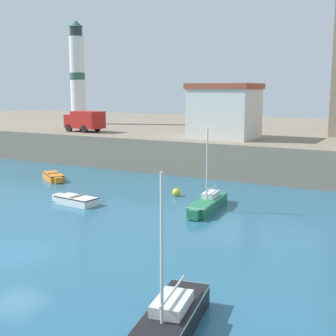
{
  "coord_description": "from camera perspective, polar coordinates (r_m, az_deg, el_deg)",
  "views": [
    {
      "loc": [
        16.43,
        -14.87,
        7.59
      ],
      "look_at": [
        0.5,
        14.07,
        2.0
      ],
      "focal_mm": 50.0,
      "sensor_mm": 36.0,
      "label": 1
    }
  ],
  "objects": [
    {
      "name": "sailboat_green_4",
      "position": [
        29.95,
        4.91,
        -4.24
      ],
      "size": [
        1.69,
        5.63,
        5.22
      ],
      "color": "#237A4C",
      "rests_on": "ground"
    },
    {
      "name": "lighthouse",
      "position": [
        63.43,
        -10.99,
        11.15
      ],
      "size": [
        1.94,
        1.94,
        13.24
      ],
      "color": "silver",
      "rests_on": "quay_seawall"
    },
    {
      "name": "harbor_shed_mid_row",
      "position": [
        44.0,
        6.92,
        6.94
      ],
      "size": [
        5.95,
        5.26,
        5.04
      ],
      "color": "silver",
      "rests_on": "quay_seawall"
    },
    {
      "name": "sailboat_black_3",
      "position": [
        14.97,
        -0.31,
        -18.81
      ],
      "size": [
        2.41,
        6.26,
        5.3
      ],
      "color": "black",
      "rests_on": "ground"
    },
    {
      "name": "quay_seawall",
      "position": [
        58.61,
        12.41,
        3.44
      ],
      "size": [
        120.0,
        40.0,
        3.06
      ],
      "primitive_type": "cube",
      "color": "gray",
      "rests_on": "ground"
    },
    {
      "name": "truck_on_quay",
      "position": [
        51.1,
        -10.12,
        5.74
      ],
      "size": [
        4.52,
        2.61,
        2.2
      ],
      "color": "#AD1E19",
      "rests_on": "quay_seawall"
    },
    {
      "name": "ground_plane",
      "position": [
        23.42,
        -18.25,
        -9.8
      ],
      "size": [
        200.0,
        200.0,
        0.0
      ],
      "primitive_type": "plane",
      "color": "#28607F"
    },
    {
      "name": "dinghy_white_0",
      "position": [
        31.88,
        -11.27,
        -3.82
      ],
      "size": [
        3.52,
        1.62,
        0.6
      ],
      "color": "white",
      "rests_on": "ground"
    },
    {
      "name": "dinghy_orange_5",
      "position": [
        40.72,
        -13.78,
        -0.99
      ],
      "size": [
        3.48,
        2.75,
        0.62
      ],
      "color": "orange",
      "rests_on": "ground"
    },
    {
      "name": "mooring_buoy",
      "position": [
        33.58,
        1.03,
        -2.96
      ],
      "size": [
        0.57,
        0.57,
        0.57
      ],
      "primitive_type": "sphere",
      "color": "yellow",
      "rests_on": "ground"
    }
  ]
}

